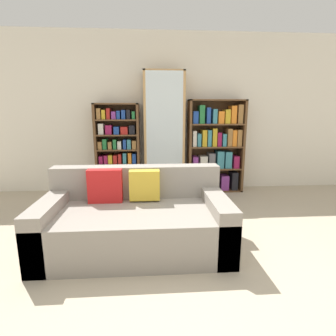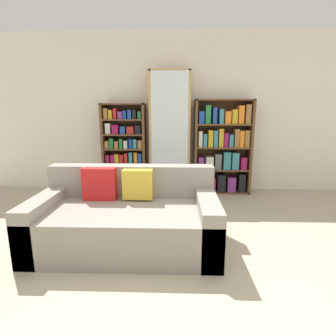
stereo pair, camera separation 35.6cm
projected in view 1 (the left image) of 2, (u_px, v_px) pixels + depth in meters
ground_plane at (194, 286)px, 2.13m from camera, size 16.00×16.00×0.00m
wall_back at (169, 114)px, 4.59m from camera, size 7.20×0.06×2.70m
couch at (136, 220)px, 2.72m from camera, size 1.86×0.97×0.79m
bookshelf_left at (118, 151)px, 4.46m from camera, size 0.74×0.32×1.52m
display_cabinet at (164, 134)px, 4.44m from camera, size 0.67×0.36×2.04m
bookshelf_right at (215, 149)px, 4.57m from camera, size 0.96×0.32×1.59m
wine_bottle at (200, 203)px, 3.65m from camera, size 0.08×0.08×0.35m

